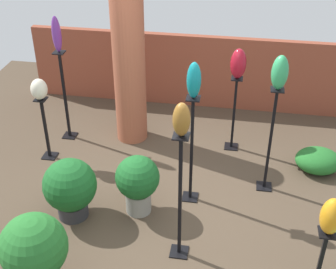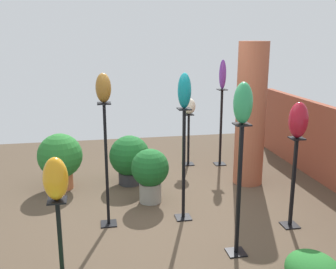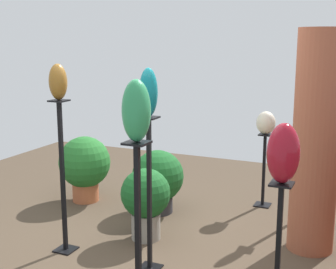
{
  "view_description": "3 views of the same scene",
  "coord_description": "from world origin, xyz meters",
  "px_view_note": "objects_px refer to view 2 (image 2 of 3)",
  "views": [
    {
      "loc": [
        0.75,
        -4.42,
        3.92
      ],
      "look_at": [
        -0.05,
        0.32,
        0.88
      ],
      "focal_mm": 50.0,
      "sensor_mm": 36.0,
      "label": 1
    },
    {
      "loc": [
        4.85,
        -0.83,
        2.31
      ],
      "look_at": [
        0.18,
        0.04,
        1.12
      ],
      "focal_mm": 42.0,
      "sensor_mm": 36.0,
      "label": 2
    },
    {
      "loc": [
        3.9,
        2.06,
        2.13
      ],
      "look_at": [
        -0.25,
        0.19,
        1.2
      ],
      "focal_mm": 50.0,
      "sensor_mm": 36.0,
      "label": 3
    }
  ],
  "objects_px": {
    "art_vase_teal": "(184,91)",
    "art_vase_bronze": "(103,88)",
    "pedestal_ivory": "(188,142)",
    "pedestal_amber": "(61,255)",
    "pedestal_ruby": "(293,187)",
    "pedestal_bronze": "(107,170)",
    "brick_pillar": "(251,115)",
    "pedestal_jade": "(239,196)",
    "potted_plant_mid_right": "(60,158)",
    "pedestal_teal": "(184,169)",
    "potted_plant_near_pillar": "(130,158)",
    "art_vase_jade": "(243,103)",
    "art_vase_violet": "(223,74)",
    "art_vase_amber": "(56,179)",
    "potted_plant_front_left": "(150,171)",
    "art_vase_ruby": "(298,120)",
    "art_vase_ivory": "(189,106)",
    "pedestal_violet": "(221,130)"
  },
  "relations": [
    {
      "from": "art_vase_ivory",
      "to": "art_vase_violet",
      "type": "distance_m",
      "value": 0.81
    },
    {
      "from": "art_vase_jade",
      "to": "art_vase_violet",
      "type": "relative_size",
      "value": 0.82
    },
    {
      "from": "art_vase_teal",
      "to": "potted_plant_mid_right",
      "type": "xyz_separation_m",
      "value": [
        -1.36,
        -1.63,
        -1.17
      ]
    },
    {
      "from": "pedestal_ruby",
      "to": "pedestal_bronze",
      "type": "distance_m",
      "value": 2.29
    },
    {
      "from": "pedestal_teal",
      "to": "art_vase_bronze",
      "type": "height_order",
      "value": "art_vase_bronze"
    },
    {
      "from": "pedestal_amber",
      "to": "potted_plant_front_left",
      "type": "bearing_deg",
      "value": 151.69
    },
    {
      "from": "brick_pillar",
      "to": "pedestal_jade",
      "type": "xyz_separation_m",
      "value": [
        2.02,
        -0.93,
        -0.45
      ]
    },
    {
      "from": "pedestal_teal",
      "to": "potted_plant_near_pillar",
      "type": "distance_m",
      "value": 1.5
    },
    {
      "from": "pedestal_ruby",
      "to": "art_vase_jade",
      "type": "xyz_separation_m",
      "value": [
        0.48,
        -0.89,
        1.14
      ]
    },
    {
      "from": "brick_pillar",
      "to": "pedestal_bronze",
      "type": "relative_size",
      "value": 1.44
    },
    {
      "from": "pedestal_jade",
      "to": "art_vase_ruby",
      "type": "bearing_deg",
      "value": 118.59
    },
    {
      "from": "pedestal_teal",
      "to": "pedestal_ivory",
      "type": "distance_m",
      "value": 2.23
    },
    {
      "from": "art_vase_jade",
      "to": "potted_plant_front_left",
      "type": "height_order",
      "value": "art_vase_jade"
    },
    {
      "from": "pedestal_amber",
      "to": "art_vase_bronze",
      "type": "distance_m",
      "value": 1.95
    },
    {
      "from": "art_vase_teal",
      "to": "art_vase_bronze",
      "type": "relative_size",
      "value": 1.25
    },
    {
      "from": "pedestal_bronze",
      "to": "potted_plant_front_left",
      "type": "xyz_separation_m",
      "value": [
        -0.6,
        0.62,
        -0.27
      ]
    },
    {
      "from": "art_vase_teal",
      "to": "art_vase_amber",
      "type": "bearing_deg",
      "value": -45.59
    },
    {
      "from": "pedestal_bronze",
      "to": "art_vase_bronze",
      "type": "relative_size",
      "value": 4.48
    },
    {
      "from": "pedestal_bronze",
      "to": "art_vase_amber",
      "type": "xyz_separation_m",
      "value": [
        1.39,
        -0.45,
        0.43
      ]
    },
    {
      "from": "brick_pillar",
      "to": "pedestal_ivory",
      "type": "bearing_deg",
      "value": -145.41
    },
    {
      "from": "potted_plant_near_pillar",
      "to": "potted_plant_mid_right",
      "type": "bearing_deg",
      "value": -89.14
    },
    {
      "from": "pedestal_bronze",
      "to": "pedestal_teal",
      "type": "bearing_deg",
      "value": 89.97
    },
    {
      "from": "pedestal_ruby",
      "to": "pedestal_bronze",
      "type": "xyz_separation_m",
      "value": [
        -0.46,
        -2.23,
        0.2
      ]
    },
    {
      "from": "pedestal_jade",
      "to": "potted_plant_mid_right",
      "type": "height_order",
      "value": "pedestal_jade"
    },
    {
      "from": "brick_pillar",
      "to": "potted_plant_mid_right",
      "type": "bearing_deg",
      "value": -95.48
    },
    {
      "from": "pedestal_ruby",
      "to": "pedestal_violet",
      "type": "relative_size",
      "value": 0.82
    },
    {
      "from": "art_vase_teal",
      "to": "pedestal_violet",
      "type": "bearing_deg",
      "value": 150.39
    },
    {
      "from": "pedestal_ivory",
      "to": "art_vase_teal",
      "type": "distance_m",
      "value": 2.54
    },
    {
      "from": "pedestal_ruby",
      "to": "potted_plant_front_left",
      "type": "height_order",
      "value": "pedestal_ruby"
    },
    {
      "from": "potted_plant_near_pillar",
      "to": "potted_plant_front_left",
      "type": "distance_m",
      "value": 0.8
    },
    {
      "from": "pedestal_ivory",
      "to": "art_vase_violet",
      "type": "relative_size",
      "value": 1.84
    },
    {
      "from": "brick_pillar",
      "to": "art_vase_jade",
      "type": "bearing_deg",
      "value": -24.82
    },
    {
      "from": "art_vase_bronze",
      "to": "potted_plant_mid_right",
      "type": "distance_m",
      "value": 1.95
    },
    {
      "from": "pedestal_teal",
      "to": "potted_plant_front_left",
      "type": "relative_size",
      "value": 1.87
    },
    {
      "from": "pedestal_teal",
      "to": "art_vase_jade",
      "type": "distance_m",
      "value": 1.42
    },
    {
      "from": "art_vase_jade",
      "to": "art_vase_violet",
      "type": "height_order",
      "value": "art_vase_violet"
    },
    {
      "from": "art_vase_jade",
      "to": "potted_plant_near_pillar",
      "type": "bearing_deg",
      "value": -157.77
    },
    {
      "from": "pedestal_jade",
      "to": "art_vase_teal",
      "type": "relative_size",
      "value": 3.37
    },
    {
      "from": "pedestal_ruby",
      "to": "art_vase_jade",
      "type": "bearing_deg",
      "value": -61.41
    },
    {
      "from": "art_vase_violet",
      "to": "art_vase_teal",
      "type": "bearing_deg",
      "value": -29.61
    },
    {
      "from": "brick_pillar",
      "to": "pedestal_bronze",
      "type": "height_order",
      "value": "brick_pillar"
    },
    {
      "from": "pedestal_ruby",
      "to": "pedestal_ivory",
      "type": "relative_size",
      "value": 1.2
    },
    {
      "from": "art_vase_amber",
      "to": "pedestal_ivory",
      "type": "bearing_deg",
      "value": 150.46
    },
    {
      "from": "art_vase_amber",
      "to": "art_vase_violet",
      "type": "xyz_separation_m",
      "value": [
        -3.43,
        2.58,
        0.5
      ]
    },
    {
      "from": "art_vase_ruby",
      "to": "art_vase_amber",
      "type": "bearing_deg",
      "value": -70.9
    },
    {
      "from": "pedestal_ivory",
      "to": "pedestal_teal",
      "type": "bearing_deg",
      "value": -15.18
    },
    {
      "from": "pedestal_jade",
      "to": "pedestal_bronze",
      "type": "bearing_deg",
      "value": -125.05
    },
    {
      "from": "pedestal_teal",
      "to": "art_vase_violet",
      "type": "relative_size",
      "value": 2.83
    },
    {
      "from": "potted_plant_near_pillar",
      "to": "art_vase_jade",
      "type": "bearing_deg",
      "value": 22.23
    },
    {
      "from": "pedestal_bronze",
      "to": "art_vase_ruby",
      "type": "distance_m",
      "value": 2.36
    }
  ]
}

